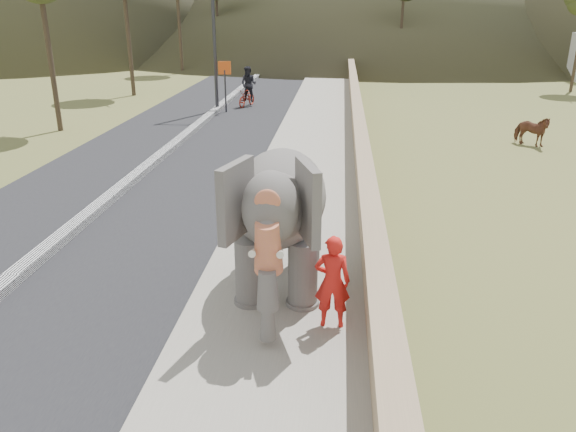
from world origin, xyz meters
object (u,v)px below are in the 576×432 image
object	(u,v)px
cow	(531,131)
motorcyclist	(248,91)
lamppost	(219,5)
elephant_and_man	(281,217)

from	to	relation	value
cow	motorcyclist	xyz separation A→B (m)	(-11.69, 7.40, 0.24)
lamppost	elephant_and_man	bearing A→B (deg)	-75.30
cow	elephant_and_man	bearing A→B (deg)	-175.07
cow	elephant_and_man	world-z (taller)	elephant_and_man
cow	elephant_and_man	distance (m)	14.39
elephant_and_man	motorcyclist	xyz separation A→B (m)	(-3.72, 19.35, -0.62)
elephant_and_man	lamppost	bearing A→B (deg)	104.70
lamppost	motorcyclist	xyz separation A→B (m)	(0.99, 1.41, -4.07)
motorcyclist	elephant_and_man	bearing A→B (deg)	-79.11
cow	motorcyclist	distance (m)	13.83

